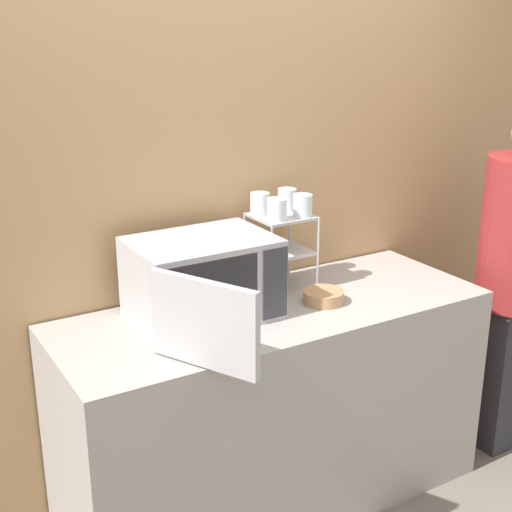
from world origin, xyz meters
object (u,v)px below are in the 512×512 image
glass_back_left (260,204)px  glass_front_left (277,210)px  glass_back_right (287,199)px  dish_rack (281,236)px  bowl (323,297)px  glass_front_right (303,205)px  microwave (203,281)px

glass_back_left → glass_front_left: bearing=-85.8°
glass_back_right → dish_rack: bearing=-137.7°
dish_rack → bowl: 0.33m
glass_front_left → bowl: bearing=-57.8°
glass_back_right → glass_front_right: same height
dish_rack → glass_back_left: size_ratio=3.48×
glass_front_left → glass_back_left: 0.12m
bowl → glass_front_left: bearing=122.2°
glass_front_left → glass_front_right: 0.13m
dish_rack → glass_front_right: bearing=-41.3°
dish_rack → glass_back_right: bearing=42.3°
glass_front_right → bowl: size_ratio=0.55×
microwave → bowl: bearing=-11.6°
microwave → glass_back_left: glass_back_left is taller
glass_front_left → bowl: (0.12, -0.18, -0.35)m
dish_rack → glass_front_left: (-0.06, -0.06, 0.14)m
microwave → glass_back_right: 0.60m
microwave → glass_back_right: (0.52, 0.21, 0.21)m
glass_front_left → dish_rack: bearing=44.8°
glass_back_right → glass_back_left: (-0.14, -0.01, 0.00)m
glass_front_left → glass_back_right: same height
glass_front_right → glass_back_left: same height
glass_front_right → dish_rack: bearing=138.7°
glass_back_right → microwave: bearing=-158.4°
glass_front_left → glass_front_right: same height
dish_rack → glass_back_right: (0.07, 0.06, 0.14)m
microwave → glass_front_right: bearing=9.2°
glass_back_right → glass_back_left: bearing=-177.6°
microwave → glass_front_right: glass_front_right is taller
glass_back_left → dish_rack: bearing=-38.5°
dish_rack → glass_back_right: size_ratio=3.48×
microwave → bowl: 0.53m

